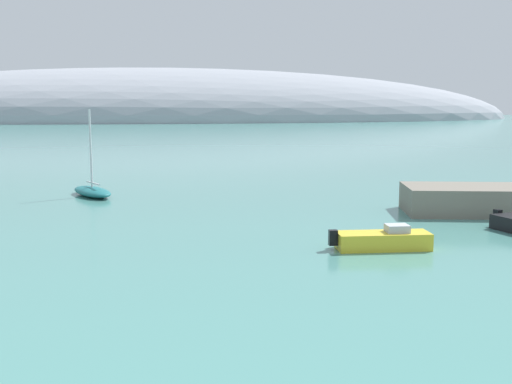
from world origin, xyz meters
TOP-DOWN VIEW (x-y plane):
  - distant_ridge at (-2.74, 244.38)m, footprint 293.57×89.00m
  - sailboat_teal_mid_mooring at (-8.36, 43.52)m, footprint 4.47×6.00m
  - motorboat_yellow_alongside_breakwater at (8.49, 22.43)m, footprint 5.36×1.87m

SIDE VIEW (x-z plane):
  - distant_ridge at x=-2.74m, z-range -20.30..20.30m
  - sailboat_teal_mid_mooring at x=-8.36m, z-range -3.07..3.95m
  - motorboat_yellow_alongside_breakwater at x=8.49m, z-range -0.16..1.13m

